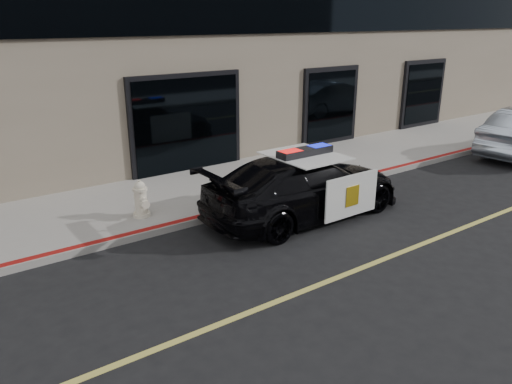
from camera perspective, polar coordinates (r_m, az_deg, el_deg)
ground at (r=10.21m, az=16.64°, el=-6.49°), size 120.00×120.00×0.00m
sidewalk_n at (r=13.73m, az=-0.59°, el=1.40°), size 60.00×3.50×0.15m
police_car at (r=11.27m, az=5.51°, el=0.70°), size 2.25×4.90×1.60m
fire_hydrant at (r=11.19m, az=-13.01°, el=-0.86°), size 0.38×0.52×0.83m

